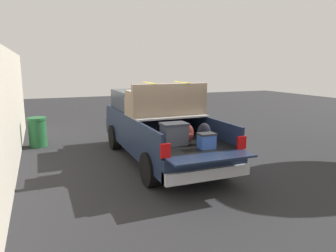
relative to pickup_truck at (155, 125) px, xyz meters
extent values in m
plane|color=#262628|center=(-0.37, 0.00, -0.97)|extent=(40.00, 40.00, 0.00)
cube|color=#162138|center=(-0.37, 0.00, -0.36)|extent=(5.50, 1.92, 0.48)
cube|color=black|center=(-1.57, 0.00, -0.10)|extent=(2.80, 1.80, 0.04)
cube|color=#162138|center=(-1.57, 0.93, 0.13)|extent=(2.80, 0.06, 0.50)
cube|color=#162138|center=(-1.57, -0.93, 0.13)|extent=(2.80, 0.06, 0.50)
cube|color=#162138|center=(-0.20, 0.00, 0.13)|extent=(0.06, 1.80, 0.50)
cube|color=#162138|center=(-3.24, 0.00, -0.10)|extent=(0.55, 1.80, 0.04)
cube|color=#B2B2B7|center=(-0.79, 0.00, 0.40)|extent=(1.25, 1.92, 0.04)
cube|color=#162138|center=(0.98, 0.00, 0.13)|extent=(2.30, 1.92, 0.50)
cube|color=#2D3842|center=(0.88, 0.00, 0.66)|extent=(1.94, 1.76, 0.55)
cube|color=#162138|center=(2.33, 0.00, 0.07)|extent=(0.40, 1.82, 0.38)
cube|color=#B2B2B7|center=(-3.09, 0.00, -0.48)|extent=(0.24, 1.92, 0.24)
cube|color=red|center=(-2.99, 0.88, 0.06)|extent=(0.06, 0.20, 0.28)
cube|color=red|center=(-2.99, -0.88, 0.06)|extent=(0.06, 0.20, 0.28)
cylinder|color=black|center=(1.38, 0.88, -0.58)|extent=(0.78, 0.30, 0.78)
cylinder|color=black|center=(1.38, -0.88, -0.58)|extent=(0.78, 0.30, 0.78)
cylinder|color=black|center=(-2.12, 0.88, -0.58)|extent=(0.78, 0.30, 0.78)
cylinder|color=black|center=(-2.12, -0.88, -0.58)|extent=(0.78, 0.30, 0.78)
cube|color=#474C56|center=(-2.06, 0.30, 0.15)|extent=(0.40, 0.55, 0.45)
cube|color=#31353C|center=(-2.06, 0.30, 0.39)|extent=(0.44, 0.59, 0.05)
ellipsoid|color=maroon|center=(-2.08, -0.01, 0.15)|extent=(0.20, 0.35, 0.46)
ellipsoid|color=maroon|center=(-2.19, -0.01, 0.08)|extent=(0.09, 0.24, 0.20)
ellipsoid|color=black|center=(-2.26, -0.36, 0.17)|extent=(0.20, 0.34, 0.48)
ellipsoid|color=black|center=(-2.37, -0.36, 0.09)|extent=(0.09, 0.24, 0.21)
cube|color=#3359B2|center=(-2.67, -0.20, 0.07)|extent=(0.26, 0.34, 0.30)
cube|color=#262628|center=(-2.67, -0.20, 0.24)|extent=(0.28, 0.36, 0.04)
cube|color=#84705B|center=(-0.79, 0.00, 0.63)|extent=(0.84, 2.00, 0.42)
cube|color=#84705B|center=(-1.13, 0.00, 1.04)|extent=(0.16, 2.00, 0.40)
cube|color=#84705B|center=(-0.74, 0.90, 0.95)|extent=(0.60, 0.20, 0.22)
cube|color=#84705B|center=(-0.74, -0.90, 0.95)|extent=(0.60, 0.20, 0.22)
cube|color=yellow|center=(-0.79, 0.45, 1.25)|extent=(0.94, 0.03, 0.02)
cube|color=yellow|center=(-0.79, -0.45, 1.25)|extent=(0.94, 0.03, 0.02)
cube|color=beige|center=(0.83, 3.88, 0.57)|extent=(11.35, 0.36, 3.07)
cylinder|color=#1E592D|center=(2.63, 3.20, -0.52)|extent=(0.56, 0.56, 0.90)
cylinder|color=#1E592D|center=(2.63, 3.20, -0.03)|extent=(0.60, 0.60, 0.08)
camera|label=1|loc=(-8.49, 3.08, 1.68)|focal=33.87mm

